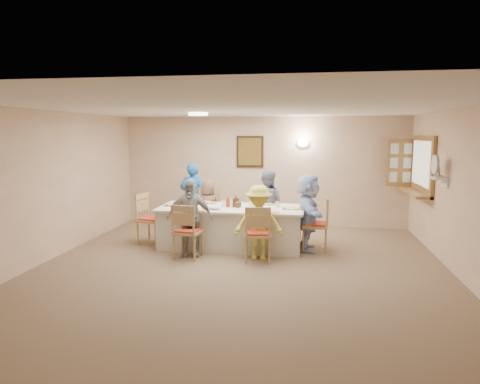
% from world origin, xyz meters
% --- Properties ---
extents(ground, '(7.00, 7.00, 0.00)m').
position_xyz_m(ground, '(0.00, 0.00, 0.00)').
color(ground, brown).
extents(room_walls, '(7.00, 7.00, 7.00)m').
position_xyz_m(room_walls, '(0.00, 0.00, 1.51)').
color(room_walls, '#C4A791').
rests_on(room_walls, ground).
extents(wall_picture, '(0.62, 0.05, 0.72)m').
position_xyz_m(wall_picture, '(-0.30, 3.46, 1.70)').
color(wall_picture, '#301D11').
rests_on(wall_picture, room_walls).
extents(wall_sconce, '(0.26, 0.09, 0.18)m').
position_xyz_m(wall_sconce, '(0.90, 3.44, 1.90)').
color(wall_sconce, white).
rests_on(wall_sconce, room_walls).
extents(ceiling_light, '(0.36, 0.36, 0.05)m').
position_xyz_m(ceiling_light, '(-1.00, 1.50, 2.47)').
color(ceiling_light, white).
rests_on(ceiling_light, room_walls).
extents(serving_hatch, '(0.06, 1.50, 1.15)m').
position_xyz_m(serving_hatch, '(3.21, 2.40, 1.50)').
color(serving_hatch, olive).
rests_on(serving_hatch, room_walls).
extents(hatch_sill, '(0.30, 1.50, 0.05)m').
position_xyz_m(hatch_sill, '(3.09, 2.40, 0.97)').
color(hatch_sill, olive).
rests_on(hatch_sill, room_walls).
extents(shutter_door, '(0.55, 0.04, 1.00)m').
position_xyz_m(shutter_door, '(2.95, 3.16, 1.50)').
color(shutter_door, olive).
rests_on(shutter_door, room_walls).
extents(fan_shelf, '(0.22, 0.36, 0.03)m').
position_xyz_m(fan_shelf, '(3.13, 1.05, 1.40)').
color(fan_shelf, white).
rests_on(fan_shelf, room_walls).
extents(desk_fan, '(0.30, 0.30, 0.28)m').
position_xyz_m(desk_fan, '(3.10, 1.05, 1.55)').
color(desk_fan, '#A5A5A8').
rests_on(desk_fan, fan_shelf).
extents(dining_table, '(2.68, 1.13, 0.76)m').
position_xyz_m(dining_table, '(-0.37, 1.42, 0.38)').
color(dining_table, beige).
rests_on(dining_table, ground).
extents(chair_back_left, '(0.53, 0.53, 1.00)m').
position_xyz_m(chair_back_left, '(-0.97, 2.22, 0.50)').
color(chair_back_left, tan).
rests_on(chair_back_left, ground).
extents(chair_back_right, '(0.50, 0.50, 0.98)m').
position_xyz_m(chair_back_right, '(0.23, 2.22, 0.49)').
color(chair_back_right, tan).
rests_on(chair_back_right, ground).
extents(chair_front_left, '(0.51, 0.51, 0.95)m').
position_xyz_m(chair_front_left, '(-0.97, 0.62, 0.48)').
color(chair_front_left, tan).
rests_on(chair_front_left, ground).
extents(chair_front_right, '(0.51, 0.51, 0.96)m').
position_xyz_m(chair_front_right, '(0.23, 0.62, 0.48)').
color(chair_front_right, tan).
rests_on(chair_front_right, ground).
extents(chair_left_end, '(0.56, 0.56, 0.98)m').
position_xyz_m(chair_left_end, '(-1.92, 1.42, 0.49)').
color(chair_left_end, tan).
rests_on(chair_left_end, ground).
extents(chair_right_end, '(0.50, 0.50, 0.99)m').
position_xyz_m(chair_right_end, '(1.18, 1.42, 0.49)').
color(chair_right_end, tan).
rests_on(chair_right_end, ground).
extents(diner_back_left, '(0.60, 0.40, 1.20)m').
position_xyz_m(diner_back_left, '(-0.97, 2.10, 0.60)').
color(diner_back_left, brown).
rests_on(diner_back_left, ground).
extents(diner_back_right, '(0.80, 0.68, 1.41)m').
position_xyz_m(diner_back_right, '(0.23, 2.10, 0.70)').
color(diner_back_right, gray).
rests_on(diner_back_right, ground).
extents(diner_front_left, '(0.90, 0.58, 1.36)m').
position_xyz_m(diner_front_left, '(-0.97, 0.74, 0.68)').
color(diner_front_left, '#A4A4A4').
rests_on(diner_front_left, ground).
extents(diner_front_right, '(0.90, 0.61, 1.26)m').
position_xyz_m(diner_front_right, '(0.23, 0.74, 0.63)').
color(diner_front_right, '#EAE251').
rests_on(diner_front_right, ground).
extents(diner_right_end, '(1.35, 0.57, 1.40)m').
position_xyz_m(diner_right_end, '(1.05, 1.42, 0.70)').
color(diner_right_end, '#B2C8FE').
rests_on(diner_right_end, ground).
extents(caregiver, '(0.65, 0.51, 1.49)m').
position_xyz_m(caregiver, '(-1.42, 2.57, 0.75)').
color(caregiver, blue).
rests_on(caregiver, ground).
extents(placemat_fl, '(0.35, 0.26, 0.01)m').
position_xyz_m(placemat_fl, '(-0.97, 1.00, 0.76)').
color(placemat_fl, '#472B19').
rests_on(placemat_fl, dining_table).
extents(plate_fl, '(0.25, 0.25, 0.02)m').
position_xyz_m(plate_fl, '(-0.97, 1.00, 0.77)').
color(plate_fl, white).
rests_on(plate_fl, dining_table).
extents(napkin_fl, '(0.15, 0.15, 0.01)m').
position_xyz_m(napkin_fl, '(-0.79, 0.95, 0.77)').
color(napkin_fl, gold).
rests_on(napkin_fl, dining_table).
extents(placemat_fr, '(0.33, 0.25, 0.01)m').
position_xyz_m(placemat_fr, '(0.23, 1.00, 0.76)').
color(placemat_fr, '#472B19').
rests_on(placemat_fr, dining_table).
extents(plate_fr, '(0.22, 0.22, 0.01)m').
position_xyz_m(plate_fr, '(0.23, 1.00, 0.77)').
color(plate_fr, white).
rests_on(plate_fr, dining_table).
extents(napkin_fr, '(0.13, 0.13, 0.01)m').
position_xyz_m(napkin_fr, '(0.41, 0.95, 0.77)').
color(napkin_fr, gold).
rests_on(napkin_fr, dining_table).
extents(placemat_bl, '(0.37, 0.27, 0.01)m').
position_xyz_m(placemat_bl, '(-0.97, 1.84, 0.76)').
color(placemat_bl, '#472B19').
rests_on(placemat_bl, dining_table).
extents(plate_bl, '(0.25, 0.25, 0.02)m').
position_xyz_m(plate_bl, '(-0.97, 1.84, 0.77)').
color(plate_bl, white).
rests_on(plate_bl, dining_table).
extents(napkin_bl, '(0.14, 0.14, 0.01)m').
position_xyz_m(napkin_bl, '(-0.79, 1.79, 0.77)').
color(napkin_bl, gold).
rests_on(napkin_bl, dining_table).
extents(placemat_br, '(0.33, 0.24, 0.01)m').
position_xyz_m(placemat_br, '(0.23, 1.84, 0.76)').
color(placemat_br, '#472B19').
rests_on(placemat_br, dining_table).
extents(plate_br, '(0.25, 0.25, 0.02)m').
position_xyz_m(plate_br, '(0.23, 1.84, 0.77)').
color(plate_br, white).
rests_on(plate_br, dining_table).
extents(napkin_br, '(0.13, 0.13, 0.01)m').
position_xyz_m(napkin_br, '(0.41, 1.79, 0.77)').
color(napkin_br, gold).
rests_on(napkin_br, dining_table).
extents(placemat_le, '(0.35, 0.26, 0.01)m').
position_xyz_m(placemat_le, '(-1.47, 1.42, 0.76)').
color(placemat_le, '#472B19').
rests_on(placemat_le, dining_table).
extents(plate_le, '(0.25, 0.25, 0.02)m').
position_xyz_m(plate_le, '(-1.47, 1.42, 0.77)').
color(plate_le, white).
rests_on(plate_le, dining_table).
extents(napkin_le, '(0.14, 0.14, 0.01)m').
position_xyz_m(napkin_le, '(-1.29, 1.37, 0.77)').
color(napkin_le, gold).
rests_on(napkin_le, dining_table).
extents(placemat_re, '(0.32, 0.24, 0.01)m').
position_xyz_m(placemat_re, '(0.75, 1.42, 0.76)').
color(placemat_re, '#472B19').
rests_on(placemat_re, dining_table).
extents(plate_re, '(0.25, 0.25, 0.02)m').
position_xyz_m(plate_re, '(0.75, 1.42, 0.77)').
color(plate_re, white).
rests_on(plate_re, dining_table).
extents(napkin_re, '(0.15, 0.15, 0.01)m').
position_xyz_m(napkin_re, '(0.93, 1.37, 0.77)').
color(napkin_re, gold).
rests_on(napkin_re, dining_table).
extents(teacup_a, '(0.14, 0.14, 0.08)m').
position_xyz_m(teacup_a, '(-1.21, 1.12, 0.80)').
color(teacup_a, white).
rests_on(teacup_a, dining_table).
extents(teacup_b, '(0.12, 0.12, 0.08)m').
position_xyz_m(teacup_b, '(0.03, 1.90, 0.80)').
color(teacup_b, white).
rests_on(teacup_b, dining_table).
extents(bowl_a, '(0.25, 0.25, 0.06)m').
position_xyz_m(bowl_a, '(-0.62, 1.14, 0.79)').
color(bowl_a, white).
rests_on(bowl_a, dining_table).
extents(bowl_b, '(0.31, 0.31, 0.05)m').
position_xyz_m(bowl_b, '(-0.01, 1.69, 0.79)').
color(bowl_b, white).
rests_on(bowl_b, dining_table).
extents(condiment_ketchup, '(0.14, 0.14, 0.21)m').
position_xyz_m(condiment_ketchup, '(-0.44, 1.44, 0.87)').
color(condiment_ketchup, '#BF3410').
rests_on(condiment_ketchup, dining_table).
extents(condiment_brown, '(0.17, 0.17, 0.22)m').
position_xyz_m(condiment_brown, '(-0.29, 1.47, 0.87)').
color(condiment_brown, '#4C2B14').
rests_on(condiment_brown, dining_table).
extents(condiment_malt, '(0.22, 0.22, 0.17)m').
position_xyz_m(condiment_malt, '(-0.24, 1.41, 0.84)').
color(condiment_malt, '#4C2B14').
rests_on(condiment_malt, dining_table).
extents(drinking_glass, '(0.07, 0.07, 0.10)m').
position_xyz_m(drinking_glass, '(-0.52, 1.47, 0.82)').
color(drinking_glass, silver).
rests_on(drinking_glass, dining_table).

